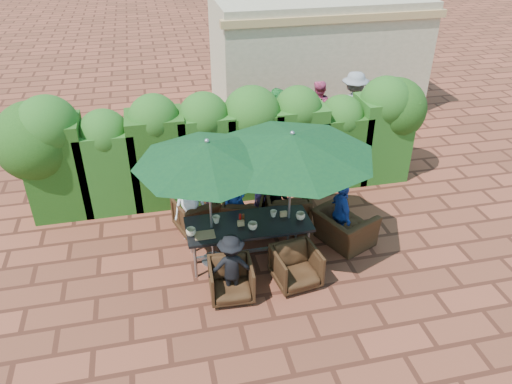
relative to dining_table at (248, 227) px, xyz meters
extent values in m
plane|color=brown|center=(0.08, 0.05, -0.67)|extent=(80.00, 80.00, 0.00)
cube|color=black|center=(0.00, 0.00, 0.05)|extent=(2.22, 0.90, 0.05)
cube|color=gray|center=(0.00, 0.00, -0.55)|extent=(2.02, 0.05, 0.05)
cylinder|color=gray|center=(-1.01, -0.35, -0.32)|extent=(0.05, 0.05, 0.70)
cylinder|color=gray|center=(-1.01, 0.35, -0.32)|extent=(0.05, 0.05, 0.70)
cylinder|color=gray|center=(1.01, -0.35, -0.32)|extent=(0.05, 0.05, 0.70)
cylinder|color=gray|center=(1.01, 0.35, -0.32)|extent=(0.05, 0.05, 0.70)
cylinder|color=gray|center=(-0.65, 0.03, -0.66)|extent=(0.44, 0.44, 0.03)
cylinder|color=gray|center=(-0.65, 0.03, 0.53)|extent=(0.04, 0.04, 2.40)
cone|color=black|center=(-0.65, 0.03, 1.55)|extent=(2.46, 2.46, 0.38)
sphere|color=gray|center=(-0.65, 0.03, 1.75)|extent=(0.08, 0.08, 0.08)
cylinder|color=gray|center=(0.75, 0.01, -0.66)|extent=(0.44, 0.44, 0.03)
cylinder|color=gray|center=(0.75, 0.01, 0.53)|extent=(0.04, 0.04, 2.40)
cone|color=black|center=(0.75, 0.01, 1.55)|extent=(2.87, 2.87, 0.38)
sphere|color=gray|center=(0.75, 0.01, 1.75)|extent=(0.08, 0.08, 0.08)
imported|color=black|center=(-0.82, 1.06, -0.28)|extent=(0.94, 0.91, 0.78)
imported|color=black|center=(0.10, 0.93, -0.28)|extent=(0.96, 0.93, 0.78)
imported|color=black|center=(0.96, 0.83, -0.24)|extent=(0.95, 0.90, 0.87)
imported|color=black|center=(-0.49, -0.94, -0.31)|extent=(0.74, 0.70, 0.73)
imported|color=black|center=(0.64, -0.86, -0.30)|extent=(0.82, 0.78, 0.75)
imported|color=black|center=(1.86, 0.05, -0.23)|extent=(1.02, 1.20, 0.89)
imported|color=white|center=(-0.93, 0.91, -0.04)|extent=(0.69, 0.49, 1.27)
imported|color=#1C3B9A|center=(-0.07, 0.91, 0.01)|extent=(0.59, 0.53, 1.37)
imported|color=black|center=(0.76, 0.85, -0.11)|extent=(0.62, 0.51, 1.12)
imported|color=black|center=(-0.48, -0.92, -0.08)|extent=(0.80, 0.44, 1.19)
imported|color=#1C3B9A|center=(1.79, 0.08, -0.04)|extent=(0.40, 0.75, 1.26)
imported|color=#D0497C|center=(-0.52, 1.04, -0.28)|extent=(0.33, 0.29, 0.79)
imported|color=#8651B1|center=(0.45, 1.06, -0.24)|extent=(0.38, 0.35, 0.86)
imported|color=#238232|center=(1.66, 4.34, 0.12)|extent=(1.52, 0.63, 1.59)
imported|color=#D0497C|center=(2.79, 4.50, 0.14)|extent=(0.90, 0.72, 1.63)
imported|color=gray|center=(3.70, 4.28, 0.26)|extent=(1.29, 0.81, 1.88)
imported|color=beige|center=(-1.03, -0.14, 0.14)|extent=(0.17, 0.17, 0.14)
imported|color=beige|center=(-0.55, 0.14, 0.14)|extent=(0.14, 0.14, 0.13)
imported|color=beige|center=(0.04, -0.19, 0.14)|extent=(0.17, 0.17, 0.13)
imported|color=beige|center=(0.49, 0.11, 0.13)|extent=(0.12, 0.12, 0.12)
imported|color=beige|center=(0.94, -0.08, 0.14)|extent=(0.17, 0.17, 0.13)
cylinder|color=#B20C0A|center=(-0.13, 0.07, 0.16)|extent=(0.04, 0.04, 0.17)
cylinder|color=#4C230C|center=(-0.08, 0.06, 0.16)|extent=(0.04, 0.04, 0.17)
cube|color=olive|center=(-0.81, -0.19, 0.08)|extent=(0.35, 0.25, 0.02)
cube|color=tan|center=(-0.14, -0.04, 0.13)|extent=(0.12, 0.06, 0.10)
cube|color=tan|center=(0.66, 0.08, 0.13)|extent=(0.12, 0.06, 0.10)
cube|color=#11340E|center=(-3.42, 2.35, 0.34)|extent=(1.15, 0.95, 2.04)
sphere|color=#11340E|center=(-3.42, 2.35, 1.26)|extent=(1.20, 1.20, 1.20)
cube|color=#11340E|center=(-2.42, 2.35, 0.21)|extent=(1.15, 0.95, 1.76)
sphere|color=#11340E|center=(-2.42, 2.35, 0.99)|extent=(1.01, 1.01, 1.01)
cube|color=#11340E|center=(-1.42, 2.35, 0.32)|extent=(1.15, 0.95, 1.99)
sphere|color=#11340E|center=(-1.42, 2.35, 1.22)|extent=(1.02, 1.02, 1.02)
cube|color=#11340E|center=(-0.42, 2.35, 0.29)|extent=(1.15, 0.95, 1.93)
sphere|color=#11340E|center=(-0.42, 2.35, 1.16)|extent=(1.05, 1.05, 1.05)
cube|color=#11340E|center=(0.58, 2.35, 0.27)|extent=(1.15, 0.95, 1.90)
sphere|color=#11340E|center=(0.58, 2.35, 1.12)|extent=(1.23, 1.23, 1.23)
cube|color=#11340E|center=(1.58, 2.35, 0.29)|extent=(1.15, 0.95, 1.93)
sphere|color=#11340E|center=(1.58, 2.35, 1.15)|extent=(1.01, 1.01, 1.01)
cube|color=#11340E|center=(2.58, 2.35, 0.15)|extent=(1.15, 0.95, 1.65)
sphere|color=#11340E|center=(2.58, 2.35, 0.88)|extent=(1.00, 1.00, 1.00)
cube|color=#11340E|center=(3.58, 2.35, 0.29)|extent=(1.15, 0.95, 1.92)
sphere|color=#11340E|center=(3.58, 2.35, 1.15)|extent=(1.14, 1.14, 1.14)
sphere|color=#11340E|center=(-3.72, 2.45, 0.93)|extent=(1.60, 1.60, 1.60)
sphere|color=#11340E|center=(3.88, 2.45, 0.93)|extent=(1.40, 1.40, 1.40)
cube|color=beige|center=(3.58, 7.05, 0.93)|extent=(6.00, 3.00, 3.20)
cube|color=tan|center=(3.58, 5.60, 2.23)|extent=(6.20, 0.25, 0.20)
camera|label=1|loc=(-1.46, -7.10, 5.18)|focal=35.00mm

